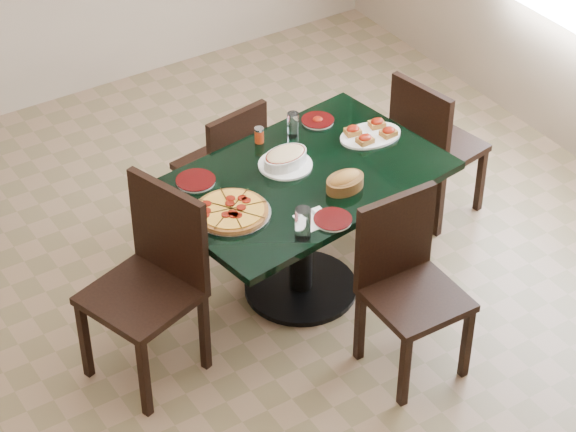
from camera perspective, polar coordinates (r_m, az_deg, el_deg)
floor at (r=5.81m, az=-1.10°, el=-5.97°), size 5.50×5.50×0.00m
main_table at (r=5.71m, az=0.69°, el=0.57°), size 1.53×1.11×0.75m
chair_far at (r=6.21m, az=-3.13°, el=2.69°), size 0.45×0.45×0.84m
chair_near at (r=5.38m, az=6.02°, el=-3.07°), size 0.44×0.44×0.92m
chair_right at (r=6.36m, az=7.27°, el=3.78°), size 0.49×0.49×0.90m
chair_left at (r=5.33m, az=-6.83°, el=-2.89°), size 0.59×0.59×1.00m
pepperoni_pizza at (r=5.34m, az=-2.89°, el=0.25°), size 0.38×0.38×0.04m
lasagna_casserole at (r=5.65m, az=-0.14°, el=2.95°), size 0.28×0.28×0.09m
bread_basket at (r=5.50m, az=2.91°, el=1.75°), size 0.23×0.17×0.09m
bruschetta_platter at (r=5.90m, az=4.21°, el=4.23°), size 0.36×0.27×0.05m
side_plate_near at (r=5.30m, az=2.29°, el=-0.18°), size 0.18×0.18×0.02m
side_plate_far_r at (r=6.02m, az=1.52°, el=4.88°), size 0.18×0.18×0.03m
side_plate_far_l at (r=5.58m, az=-4.71°, el=1.80°), size 0.20×0.20×0.02m
napkin_setting at (r=5.31m, az=1.37°, el=-0.15°), size 0.16×0.16×0.01m
water_glass_a at (r=5.87m, az=0.25°, el=4.67°), size 0.06×0.06×0.13m
water_glass_b at (r=5.16m, az=0.75°, el=-0.38°), size 0.07×0.07×0.16m
pepper_shaker at (r=5.83m, az=-1.47°, el=4.14°), size 0.05×0.05×0.09m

